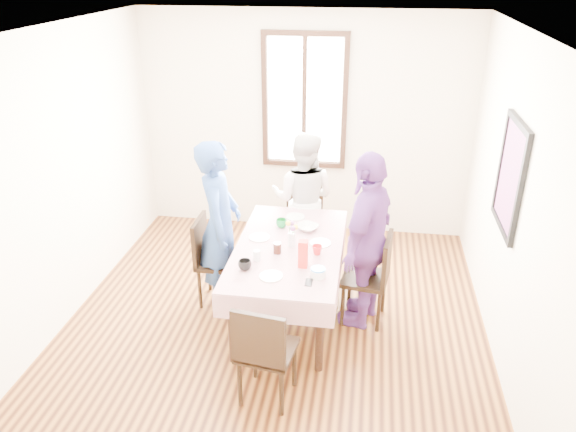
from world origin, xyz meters
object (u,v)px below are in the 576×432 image
(chair_right, at_px, (365,278))
(chair_near, at_px, (267,350))
(chair_left, at_px, (220,261))
(person_right, at_px, (365,240))
(person_left, at_px, (219,225))
(chair_far, at_px, (303,224))
(person_far, at_px, (304,199))
(dining_table, at_px, (289,282))

(chair_right, distance_m, chair_near, 1.38)
(chair_left, xyz_separation_m, person_right, (1.43, -0.10, 0.40))
(chair_right, bearing_deg, person_left, 93.95)
(chair_far, distance_m, person_far, 0.31)
(dining_table, height_order, chair_right, chair_right)
(person_far, relative_size, person_right, 0.90)
(chair_far, relative_size, person_right, 0.53)
(dining_table, distance_m, person_right, 0.85)
(dining_table, xyz_separation_m, person_left, (-0.70, 0.15, 0.48))
(chair_left, relative_size, chair_far, 1.00)
(dining_table, xyz_separation_m, person_far, (-0.00, 1.11, 0.39))
(chair_right, distance_m, person_far, 1.32)
(person_far, bearing_deg, dining_table, 97.86)
(dining_table, relative_size, chair_right, 1.80)
(person_far, bearing_deg, chair_left, 60.65)
(chair_far, distance_m, person_left, 1.26)
(dining_table, xyz_separation_m, chair_far, (-0.00, 1.13, 0.08))
(dining_table, bearing_deg, chair_near, -90.00)
(dining_table, relative_size, person_left, 0.96)
(chair_right, bearing_deg, chair_near, 156.51)
(chair_right, bearing_deg, chair_left, 94.01)
(chair_near, bearing_deg, chair_right, 67.02)
(person_left, bearing_deg, person_far, -43.50)
(dining_table, bearing_deg, person_left, 167.69)
(chair_right, bearing_deg, dining_table, 102.11)
(chair_near, bearing_deg, person_right, 67.71)
(dining_table, bearing_deg, chair_right, 4.05)
(person_far, height_order, person_right, person_right)
(chair_far, distance_m, chair_near, 2.25)
(dining_table, xyz_separation_m, person_right, (0.70, 0.05, 0.48))
(chair_left, relative_size, person_far, 0.59)
(chair_left, height_order, person_far, person_far)
(person_right, bearing_deg, chair_right, 109.18)
(chair_right, height_order, chair_near, same)
(chair_left, height_order, chair_far, same)
(person_left, height_order, person_far, person_left)
(dining_table, bearing_deg, chair_far, 90.00)
(person_far, bearing_deg, person_left, 61.40)
(person_left, bearing_deg, chair_near, -158.24)
(person_far, xyz_separation_m, person_right, (0.70, -1.05, 0.09))
(person_left, bearing_deg, chair_left, 82.96)
(dining_table, xyz_separation_m, chair_left, (-0.72, 0.15, 0.08))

